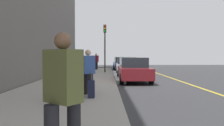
{
  "coord_description": "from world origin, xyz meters",
  "views": [
    {
      "loc": [
        13.35,
        -1.49,
        1.59
      ],
      "look_at": [
        0.14,
        -1.2,
        1.2
      ],
      "focal_mm": 36.11,
      "sensor_mm": 36.0,
      "label": 1
    }
  ],
  "objects_px": {
    "parked_car_maroon": "(133,70)",
    "traffic_light_pole": "(105,40)",
    "parked_car_navy": "(122,64)",
    "pedestrian_olive_coat": "(63,94)",
    "parked_car_silver": "(127,66)",
    "rolling_suitcase": "(91,89)",
    "pedestrian_grey_coat": "(61,73)",
    "pedestrian_burgundy_coat": "(96,61)",
    "pedestrian_blue_coat": "(88,71)"
  },
  "relations": [
    {
      "from": "parked_car_maroon",
      "to": "traffic_light_pole",
      "type": "bearing_deg",
      "value": -163.78
    },
    {
      "from": "parked_car_navy",
      "to": "pedestrian_olive_coat",
      "type": "height_order",
      "value": "pedestrian_olive_coat"
    },
    {
      "from": "parked_car_silver",
      "to": "pedestrian_olive_coat",
      "type": "distance_m",
      "value": 17.17
    },
    {
      "from": "pedestrian_olive_coat",
      "to": "parked_car_navy",
      "type": "bearing_deg",
      "value": 174.18
    },
    {
      "from": "rolling_suitcase",
      "to": "pedestrian_grey_coat",
      "type": "bearing_deg",
      "value": -69.63
    },
    {
      "from": "parked_car_silver",
      "to": "traffic_light_pole",
      "type": "height_order",
      "value": "traffic_light_pole"
    },
    {
      "from": "parked_car_navy",
      "to": "parked_car_silver",
      "type": "bearing_deg",
      "value": 0.54
    },
    {
      "from": "pedestrian_burgundy_coat",
      "to": "pedestrian_blue_coat",
      "type": "bearing_deg",
      "value": 1.72
    },
    {
      "from": "parked_car_navy",
      "to": "pedestrian_blue_coat",
      "type": "distance_m",
      "value": 17.11
    },
    {
      "from": "parked_car_navy",
      "to": "pedestrian_olive_coat",
      "type": "distance_m",
      "value": 22.44
    },
    {
      "from": "parked_car_maroon",
      "to": "pedestrian_burgundy_coat",
      "type": "height_order",
      "value": "pedestrian_burgundy_coat"
    },
    {
      "from": "traffic_light_pole",
      "to": "pedestrian_olive_coat",
      "type": "bearing_deg",
      "value": -1.28
    },
    {
      "from": "parked_car_silver",
      "to": "pedestrian_grey_coat",
      "type": "distance_m",
      "value": 12.96
    },
    {
      "from": "pedestrian_olive_coat",
      "to": "pedestrian_grey_coat",
      "type": "height_order",
      "value": "pedestrian_olive_coat"
    },
    {
      "from": "parked_car_navy",
      "to": "pedestrian_burgundy_coat",
      "type": "relative_size",
      "value": 2.45
    },
    {
      "from": "traffic_light_pole",
      "to": "rolling_suitcase",
      "type": "xyz_separation_m",
      "value": [
        12.58,
        -0.35,
        -2.6
      ]
    },
    {
      "from": "parked_car_navy",
      "to": "rolling_suitcase",
      "type": "xyz_separation_m",
      "value": [
        17.48,
        -2.23,
        -0.3
      ]
    },
    {
      "from": "parked_car_navy",
      "to": "parked_car_maroon",
      "type": "height_order",
      "value": "same"
    },
    {
      "from": "parked_car_silver",
      "to": "pedestrian_burgundy_coat",
      "type": "height_order",
      "value": "pedestrian_burgundy_coat"
    },
    {
      "from": "traffic_light_pole",
      "to": "rolling_suitcase",
      "type": "height_order",
      "value": "traffic_light_pole"
    },
    {
      "from": "traffic_light_pole",
      "to": "parked_car_silver",
      "type": "bearing_deg",
      "value": 78.08
    },
    {
      "from": "pedestrian_burgundy_coat",
      "to": "parked_car_silver",
      "type": "bearing_deg",
      "value": 32.69
    },
    {
      "from": "parked_car_navy",
      "to": "traffic_light_pole",
      "type": "relative_size",
      "value": 1.0
    },
    {
      "from": "pedestrian_grey_coat",
      "to": "pedestrian_burgundy_coat",
      "type": "relative_size",
      "value": 0.94
    },
    {
      "from": "parked_car_silver",
      "to": "parked_car_maroon",
      "type": "height_order",
      "value": "same"
    },
    {
      "from": "pedestrian_grey_coat",
      "to": "pedestrian_burgundy_coat",
      "type": "height_order",
      "value": "pedestrian_burgundy_coat"
    },
    {
      "from": "pedestrian_blue_coat",
      "to": "pedestrian_grey_coat",
      "type": "relative_size",
      "value": 1.02
    },
    {
      "from": "parked_car_navy",
      "to": "parked_car_silver",
      "type": "relative_size",
      "value": 1.0
    },
    {
      "from": "rolling_suitcase",
      "to": "pedestrian_burgundy_coat",
      "type": "bearing_deg",
      "value": -177.78
    },
    {
      "from": "parked_car_silver",
      "to": "pedestrian_blue_coat",
      "type": "distance_m",
      "value": 11.89
    },
    {
      "from": "pedestrian_grey_coat",
      "to": "pedestrian_burgundy_coat",
      "type": "xyz_separation_m",
      "value": [
        -17.11,
        0.34,
        0.05
      ]
    },
    {
      "from": "pedestrian_grey_coat",
      "to": "rolling_suitcase",
      "type": "bearing_deg",
      "value": 110.37
    },
    {
      "from": "parked_car_silver",
      "to": "rolling_suitcase",
      "type": "relative_size",
      "value": 4.47
    },
    {
      "from": "parked_car_silver",
      "to": "parked_car_navy",
      "type": "bearing_deg",
      "value": -179.46
    },
    {
      "from": "parked_car_navy",
      "to": "rolling_suitcase",
      "type": "relative_size",
      "value": 4.47
    },
    {
      "from": "pedestrian_grey_coat",
      "to": "parked_car_navy",
      "type": "bearing_deg",
      "value": 169.75
    },
    {
      "from": "parked_car_silver",
      "to": "rolling_suitcase",
      "type": "height_order",
      "value": "parked_car_silver"
    },
    {
      "from": "parked_car_maroon",
      "to": "pedestrian_olive_coat",
      "type": "relative_size",
      "value": 2.49
    },
    {
      "from": "pedestrian_olive_coat",
      "to": "pedestrian_burgundy_coat",
      "type": "bearing_deg",
      "value": -178.38
    },
    {
      "from": "pedestrian_olive_coat",
      "to": "traffic_light_pole",
      "type": "relative_size",
      "value": 0.41
    },
    {
      "from": "parked_car_maroon",
      "to": "pedestrian_blue_coat",
      "type": "xyz_separation_m",
      "value": [
        5.68,
        -2.36,
        0.29
      ]
    },
    {
      "from": "traffic_light_pole",
      "to": "parked_car_navy",
      "type": "bearing_deg",
      "value": 158.96
    },
    {
      "from": "parked_car_silver",
      "to": "traffic_light_pole",
      "type": "distance_m",
      "value": 3.03
    },
    {
      "from": "pedestrian_olive_coat",
      "to": "pedestrian_burgundy_coat",
      "type": "distance_m",
      "value": 21.59
    },
    {
      "from": "parked_car_navy",
      "to": "pedestrian_grey_coat",
      "type": "distance_m",
      "value": 18.14
    },
    {
      "from": "pedestrian_blue_coat",
      "to": "pedestrian_olive_coat",
      "type": "xyz_separation_m",
      "value": [
        5.38,
        0.12,
        0.04
      ]
    },
    {
      "from": "parked_car_maroon",
      "to": "pedestrian_blue_coat",
      "type": "bearing_deg",
      "value": -22.56
    },
    {
      "from": "parked_car_silver",
      "to": "pedestrian_blue_coat",
      "type": "height_order",
      "value": "pedestrian_blue_coat"
    },
    {
      "from": "parked_car_maroon",
      "to": "pedestrian_grey_coat",
      "type": "height_order",
      "value": "pedestrian_grey_coat"
    },
    {
      "from": "pedestrian_burgundy_coat",
      "to": "parked_car_maroon",
      "type": "bearing_deg",
      "value": 15.15
    }
  ]
}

